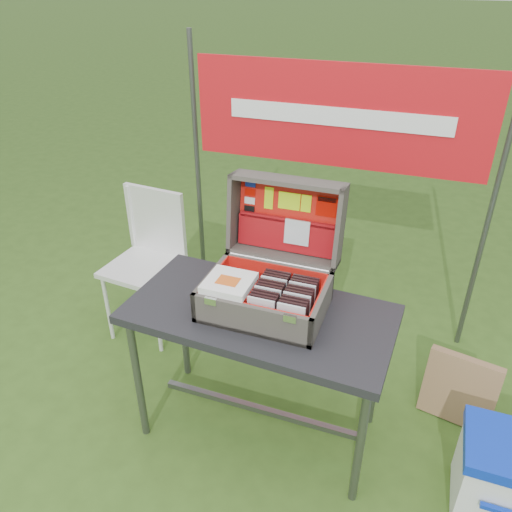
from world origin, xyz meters
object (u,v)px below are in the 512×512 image
at_px(cooler, 512,480).
at_px(chair, 143,269).
at_px(cardboard_box, 459,389).
at_px(suitcase, 270,254).
at_px(table, 259,373).

relative_size(cooler, chair, 0.49).
xyz_separation_m(cooler, cardboard_box, (-0.20, 0.46, -0.01)).
relative_size(suitcase, cardboard_box, 1.45).
xyz_separation_m(table, cardboard_box, (0.91, 0.41, -0.18)).
relative_size(suitcase, cooler, 1.23).
xyz_separation_m(suitcase, cardboard_box, (0.89, 0.33, -0.78)).
bearing_deg(cardboard_box, table, -144.09).
bearing_deg(chair, suitcase, -19.64).
bearing_deg(cardboard_box, chair, -171.28).
height_order(cooler, chair, chair).
bearing_deg(suitcase, chair, 155.11).
distance_m(table, chair, 1.04).
height_order(suitcase, chair, suitcase).
relative_size(table, chair, 1.30).
distance_m(suitcase, cardboard_box, 1.23).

